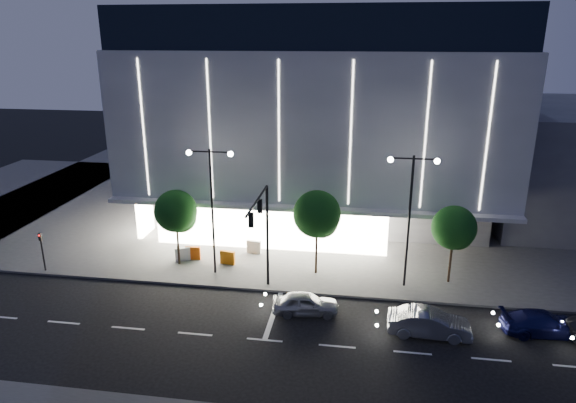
% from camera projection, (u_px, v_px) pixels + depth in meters
% --- Properties ---
extents(ground, '(160.00, 160.00, 0.00)m').
position_uv_depth(ground, '(236.00, 323.00, 30.03)').
color(ground, black).
rests_on(ground, ground).
extents(sidewalk_museum, '(70.00, 40.00, 0.15)m').
position_uv_depth(sidewalk_museum, '(342.00, 200.00, 51.84)').
color(sidewalk_museum, '#474747').
rests_on(sidewalk_museum, ground).
extents(museum, '(30.00, 25.80, 18.00)m').
position_uv_depth(museum, '(323.00, 111.00, 47.67)').
color(museum, '#4C4C51').
rests_on(museum, ground).
extents(annex_building, '(16.00, 20.00, 10.00)m').
position_uv_depth(annex_building, '(572.00, 160.00, 47.32)').
color(annex_building, '#4C4C51').
rests_on(annex_building, ground).
extents(traffic_mast, '(0.33, 5.89, 7.07)m').
position_uv_depth(traffic_mast, '(263.00, 224.00, 31.46)').
color(traffic_mast, black).
rests_on(traffic_mast, ground).
extents(street_lamp_west, '(3.16, 0.36, 9.00)m').
position_uv_depth(street_lamp_west, '(212.00, 193.00, 34.24)').
color(street_lamp_west, black).
rests_on(street_lamp_west, ground).
extents(street_lamp_east, '(3.16, 0.36, 9.00)m').
position_uv_depth(street_lamp_east, '(410.00, 203.00, 32.39)').
color(street_lamp_east, black).
rests_on(street_lamp_east, ground).
extents(ped_signal_far, '(0.22, 0.24, 3.00)m').
position_uv_depth(ped_signal_far, '(42.00, 248.00, 35.81)').
color(ped_signal_far, black).
rests_on(ped_signal_far, ground).
extents(tree_left, '(3.02, 3.02, 5.72)m').
position_uv_depth(tree_left, '(176.00, 213.00, 36.22)').
color(tree_left, black).
rests_on(tree_left, ground).
extents(tree_mid, '(3.25, 3.25, 6.15)m').
position_uv_depth(tree_mid, '(317.00, 217.00, 34.70)').
color(tree_mid, black).
rests_on(tree_mid, ground).
extents(tree_right, '(2.91, 2.91, 5.51)m').
position_uv_depth(tree_right, '(454.00, 230.00, 33.56)').
color(tree_right, black).
rests_on(tree_right, ground).
extents(car_lead, '(4.14, 2.09, 1.35)m').
position_uv_depth(car_lead, '(305.00, 303.00, 30.83)').
color(car_lead, '#989B9F').
rests_on(car_lead, ground).
extents(car_second, '(4.63, 1.78, 1.51)m').
position_uv_depth(car_second, '(429.00, 323.00, 28.58)').
color(car_second, gray).
rests_on(car_second, ground).
extents(car_third, '(4.73, 2.29, 1.33)m').
position_uv_depth(car_third, '(543.00, 323.00, 28.75)').
color(car_third, '#15174F').
rests_on(car_third, ground).
extents(barrier_a, '(1.12, 0.37, 1.00)m').
position_uv_depth(barrier_a, '(193.00, 253.00, 37.97)').
color(barrier_a, '#FF5D0E').
rests_on(barrier_a, sidewalk_museum).
extents(barrier_b, '(1.10, 0.69, 1.00)m').
position_uv_depth(barrier_b, '(183.00, 254.00, 37.79)').
color(barrier_b, silver).
rests_on(barrier_b, sidewalk_museum).
extents(barrier_c, '(1.13, 0.43, 1.00)m').
position_uv_depth(barrier_c, '(228.00, 258.00, 37.20)').
color(barrier_c, orange).
rests_on(barrier_c, sidewalk_museum).
extents(barrier_d, '(1.12, 0.40, 1.00)m').
position_uv_depth(barrier_d, '(254.00, 247.00, 39.07)').
color(barrier_d, silver).
rests_on(barrier_d, sidewalk_museum).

